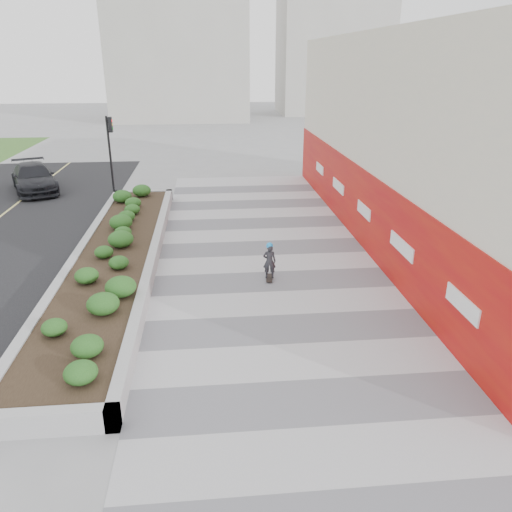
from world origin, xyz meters
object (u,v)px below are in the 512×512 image
at_px(planter, 116,254).
at_px(car_dark, 34,178).
at_px(traffic_signal_near, 110,144).
at_px(skateboarder, 269,261).

height_order(planter, car_dark, car_dark).
distance_m(planter, traffic_signal_near, 10.90).
relative_size(planter, car_dark, 3.46).
height_order(skateboarder, car_dark, car_dark).
bearing_deg(traffic_signal_near, planter, -80.65).
distance_m(planter, skateboarder, 5.70).
xyz_separation_m(skateboarder, car_dark, (-11.74, 13.45, 0.07)).
relative_size(traffic_signal_near, car_dark, 0.81).
distance_m(traffic_signal_near, car_dark, 5.16).
bearing_deg(skateboarder, planter, 168.19).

